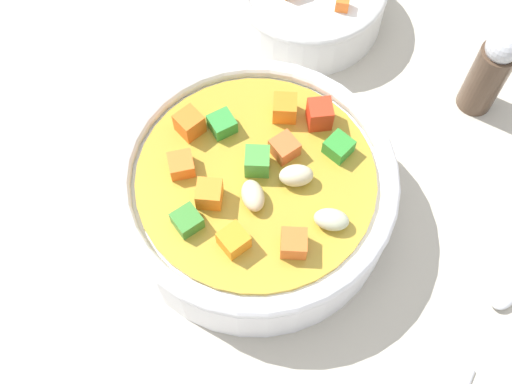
% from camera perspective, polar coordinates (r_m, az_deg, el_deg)
% --- Properties ---
extents(ground_plane, '(1.40, 1.40, 0.02)m').
position_cam_1_polar(ground_plane, '(0.49, 0.00, -2.06)').
color(ground_plane, '#BAB2A0').
extents(soup_bowl_main, '(0.20, 0.20, 0.07)m').
position_cam_1_polar(soup_bowl_main, '(0.45, 0.01, 0.16)').
color(soup_bowl_main, white).
rests_on(soup_bowl_main, ground_plane).
extents(spoon, '(0.09, 0.20, 0.01)m').
position_cam_1_polar(spoon, '(0.47, 19.67, -13.55)').
color(spoon, silver).
rests_on(spoon, ground_plane).
extents(pepper_shaker, '(0.03, 0.03, 0.08)m').
position_cam_1_polar(pepper_shaker, '(0.53, 20.56, 10.27)').
color(pepper_shaker, '#4C3828').
rests_on(pepper_shaker, ground_plane).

